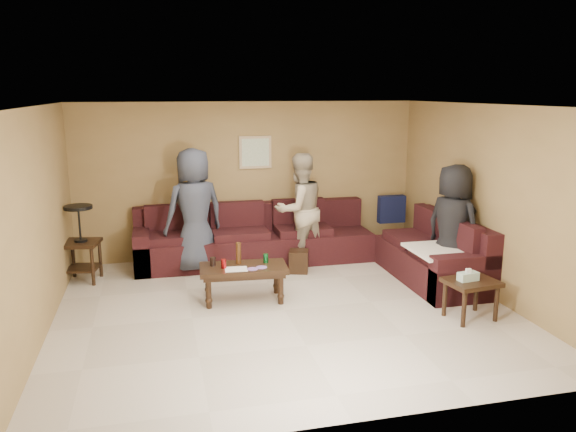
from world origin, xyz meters
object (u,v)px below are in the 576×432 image
at_px(person_left, 194,211).
at_px(person_right, 453,226).
at_px(end_table_left, 81,242).
at_px(side_table_right, 471,286).
at_px(coffee_table, 243,271).
at_px(person_middle, 300,209).
at_px(sectional_sofa, 314,248).
at_px(waste_bin, 299,261).

height_order(person_left, person_right, person_left).
relative_size(end_table_left, side_table_right, 1.73).
height_order(coffee_table, person_middle, person_middle).
bearing_deg(sectional_sofa, person_right, -36.38).
height_order(end_table_left, waste_bin, end_table_left).
xyz_separation_m(person_left, person_middle, (1.61, -0.01, -0.06)).
bearing_deg(waste_bin, sectional_sofa, 22.08).
relative_size(coffee_table, person_right, 0.67).
relative_size(person_left, person_middle, 1.07).
bearing_deg(coffee_table, side_table_right, -25.71).
relative_size(sectional_sofa, coffee_table, 4.04).
distance_m(coffee_table, end_table_left, 2.47).
distance_m(person_middle, person_right, 2.31).
height_order(end_table_left, person_middle, person_middle).
bearing_deg(end_table_left, sectional_sofa, -3.63).
bearing_deg(waste_bin, person_left, 164.43).
relative_size(coffee_table, side_table_right, 1.80).
xyz_separation_m(side_table_right, person_middle, (-1.42, 2.58, 0.46)).
bearing_deg(coffee_table, waste_bin, 44.21).
relative_size(coffee_table, person_left, 0.62).
relative_size(person_left, person_right, 1.09).
xyz_separation_m(end_table_left, person_middle, (3.21, 0.08, 0.29)).
distance_m(person_left, person_middle, 1.61).
distance_m(person_left, person_right, 3.70).
bearing_deg(waste_bin, coffee_table, -135.79).
relative_size(coffee_table, waste_bin, 3.44).
distance_m(sectional_sofa, person_left, 1.88).
distance_m(end_table_left, person_left, 1.65).
bearing_deg(sectional_sofa, waste_bin, -157.92).
bearing_deg(end_table_left, person_right, -15.78).
relative_size(side_table_right, waste_bin, 1.91).
height_order(coffee_table, person_right, person_right).
bearing_deg(person_middle, side_table_right, 100.45).
bearing_deg(end_table_left, side_table_right, -28.35).
distance_m(side_table_right, person_left, 4.02).
distance_m(coffee_table, person_left, 1.56).
relative_size(sectional_sofa, waste_bin, 13.88).
relative_size(end_table_left, waste_bin, 3.29).
relative_size(waste_bin, person_middle, 0.19).
bearing_deg(person_left, sectional_sofa, 150.43).
bearing_deg(end_table_left, waste_bin, -5.91).
distance_m(sectional_sofa, coffee_table, 1.65).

